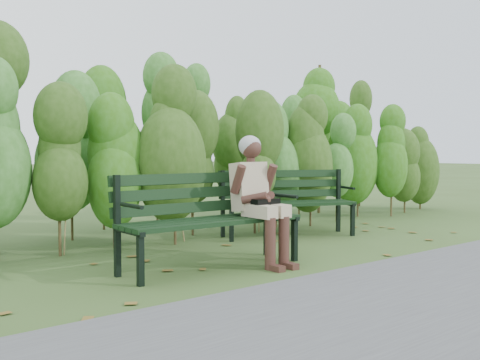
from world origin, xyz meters
TOP-DOWN VIEW (x-y plane):
  - ground at (0.00, 0.00)m, footprint 80.00×80.00m
  - footpath at (0.00, -2.20)m, footprint 60.00×2.50m
  - hedge_band at (0.00, 1.86)m, footprint 11.04×1.67m
  - leaf_litter at (-0.23, -0.10)m, footprint 5.67×2.26m
  - bench_left at (-0.74, -0.07)m, footprint 1.73×0.62m
  - bench_right at (1.14, 0.84)m, footprint 1.71×1.12m
  - seated_woman at (-0.28, -0.25)m, footprint 0.47×0.68m

SIDE VIEW (x-z plane):
  - ground at x=0.00m, z-range 0.00..0.00m
  - leaf_litter at x=-0.23m, z-range 0.00..0.01m
  - footpath at x=0.00m, z-range 0.00..0.01m
  - bench_right at x=1.14m, z-range 0.07..0.89m
  - bench_left at x=-0.74m, z-range 0.08..0.93m
  - seated_woman at x=-0.28m, z-range 0.08..1.28m
  - hedge_band at x=0.00m, z-range 0.05..2.47m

